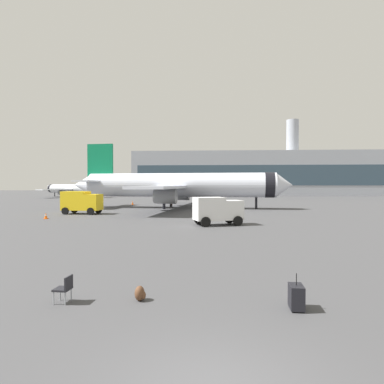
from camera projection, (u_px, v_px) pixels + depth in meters
airplane_at_gate at (178, 185)px, 52.31m from camera, size 35.77×32.32×10.50m
airplane_taxiing at (72, 189)px, 98.57m from camera, size 22.44×20.71×7.18m
service_truck at (82, 201)px, 41.85m from camera, size 4.97×2.86×2.90m
cargo_van at (217, 210)px, 30.35m from camera, size 4.81×3.48×2.60m
safety_cone_near at (133, 203)px, 61.44m from camera, size 0.44×0.44×0.72m
safety_cone_mid at (241, 204)px, 56.43m from camera, size 0.44×0.44×0.68m
safety_cone_far at (231, 203)px, 58.99m from camera, size 0.44×0.44×0.72m
safety_cone_outer at (46, 216)px, 35.88m from camera, size 0.44×0.44×0.67m
rolling_suitcase at (296, 297)px, 9.86m from camera, size 0.44×0.66×1.10m
traveller_backpack at (140, 293)px, 10.61m from camera, size 0.36×0.40×0.48m
gate_chair at (65, 287)px, 10.41m from camera, size 0.51×0.51×0.86m
terminal_building at (256, 173)px, 121.50m from camera, size 88.97×18.44×27.57m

